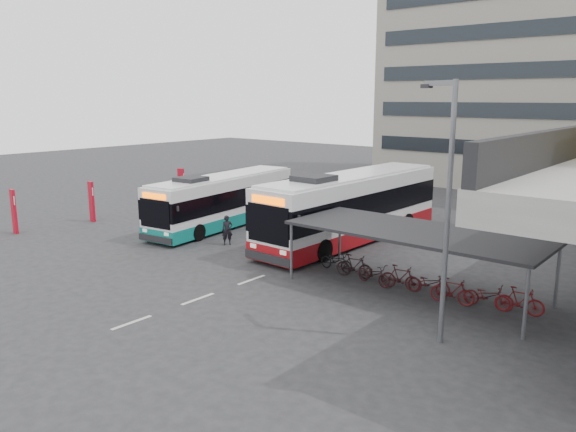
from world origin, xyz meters
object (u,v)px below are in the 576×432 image
Objects in this scene: bus_main at (351,208)px; lamp_post at (446,198)px; bus_teal at (224,201)px; pedestrian at (227,230)px.

lamp_post is (9.25, -8.97, 2.82)m from bus_main.
lamp_post is (17.06, -7.02, 3.09)m from bus_teal.
lamp_post is (13.74, -4.08, 3.84)m from pedestrian.
pedestrian is 0.19× the size of lamp_post.
bus_teal is (-7.81, -1.95, -0.27)m from bus_main.
bus_main reaches higher than pedestrian.
bus_teal is 18.70m from lamp_post.
bus_main is 8.48× the size of pedestrian.
pedestrian is at bearing -48.48° from bus_teal.
pedestrian is at bearing -176.66° from lamp_post.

